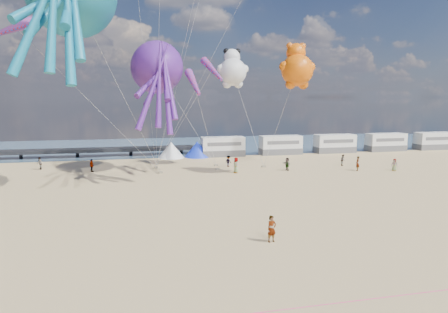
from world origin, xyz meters
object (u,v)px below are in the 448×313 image
(motorhome_2, at_px, (335,143))
(beachgoer_4, at_px, (287,164))
(beachgoer_6, at_px, (394,165))
(kite_teddy_orange, at_px, (297,70))
(motorhome_3, at_px, (386,142))
(kite_panda, at_px, (233,72))
(beachgoer_0, at_px, (236,165))
(windsock_mid, at_px, (194,83))
(motorhome_4, at_px, (434,141))
(standing_person, at_px, (272,229))
(beachgoer_3, at_px, (92,166))
(kite_octopus_purple, at_px, (157,68))
(tent_white, at_px, (171,150))
(beachgoer_2, at_px, (228,161))
(motorhome_1, at_px, (280,145))
(sandbag_a, at_px, (161,173))
(sandbag_c, at_px, (264,167))
(beachgoer_5, at_px, (357,164))
(sandbag_b, at_px, (218,169))
(tent_blue, at_px, (197,149))
(sandbag_e, at_px, (156,167))
(beachgoer_1, at_px, (40,163))
(windsock_left, at_px, (16,28))
(beachgoer_7, at_px, (343,160))
(motorhome_0, at_px, (223,147))
(windsock_right, at_px, (212,70))
(sandbag_d, at_px, (216,165))

(motorhome_2, height_order, beachgoer_4, motorhome_2)
(beachgoer_6, height_order, kite_teddy_orange, kite_teddy_orange)
(motorhome_3, bearing_deg, kite_panda, -161.04)
(beachgoer_4, bearing_deg, beachgoer_0, -100.60)
(beachgoer_6, relative_size, windsock_mid, 0.25)
(motorhome_4, distance_m, standing_person, 56.78)
(beachgoer_0, height_order, beachgoer_3, beachgoer_0)
(kite_teddy_orange, height_order, windsock_mid, kite_teddy_orange)
(kite_octopus_purple, xyz_separation_m, kite_panda, (9.56, 1.37, -0.29))
(tent_white, xyz_separation_m, beachgoer_2, (6.66, -9.57, -0.46))
(motorhome_1, distance_m, sandbag_a, 23.45)
(motorhome_2, height_order, beachgoer_3, motorhome_2)
(beachgoer_0, distance_m, sandbag_c, 5.38)
(motorhome_2, distance_m, sandbag_c, 19.45)
(standing_person, height_order, sandbag_c, standing_person)
(motorhome_3, xyz_separation_m, beachgoer_5, (-14.80, -15.90, -0.60))
(motorhome_1, distance_m, beachgoer_3, 29.65)
(motorhome_4, bearing_deg, windsock_mid, -161.55)
(beachgoer_4, relative_size, windsock_mid, 0.26)
(beachgoer_3, distance_m, beachgoer_5, 32.84)
(motorhome_4, relative_size, sandbag_b, 13.20)
(motorhome_4, xyz_separation_m, beachgoer_5, (-24.30, -15.90, -0.60))
(tent_blue, height_order, beachgoer_3, tent_blue)
(motorhome_2, relative_size, kite_octopus_purple, 0.52)
(motorhome_2, distance_m, kite_octopus_purple, 33.50)
(sandbag_e, bearing_deg, standing_person, -78.59)
(tent_blue, distance_m, kite_panda, 15.29)
(beachgoer_1, xyz_separation_m, kite_octopus_purple, (14.70, -5.06, 11.75))
(windsock_left, bearing_deg, sandbag_a, 42.73)
(tent_blue, relative_size, kite_panda, 0.67)
(motorhome_2, bearing_deg, motorhome_1, 180.00)
(beachgoer_5, height_order, beachgoer_7, beachgoer_5)
(motorhome_4, xyz_separation_m, beachgoer_1, (-63.17, -6.41, -0.71))
(tent_blue, bearing_deg, kite_octopus_purple, -119.41)
(motorhome_0, relative_size, motorhome_1, 1.00)
(kite_panda, bearing_deg, beachgoer_6, -15.90)
(beachgoer_4, xyz_separation_m, kite_teddy_orange, (-0.60, -3.88, 11.25))
(kite_octopus_purple, bearing_deg, motorhome_3, 32.37)
(beachgoer_4, relative_size, sandbag_e, 3.23)
(motorhome_1, distance_m, windsock_right, 22.89)
(sandbag_a, bearing_deg, tent_white, 79.22)
(beachgoer_4, bearing_deg, sandbag_d, -134.28)
(beachgoer_5, bearing_deg, sandbag_b, -83.78)
(standing_person, xyz_separation_m, beachgoer_4, (10.18, 23.29, -0.05))
(windsock_right, bearing_deg, motorhome_0, 58.45)
(kite_teddy_orange, bearing_deg, beachgoer_1, 156.94)
(sandbag_c, xyz_separation_m, sandbag_d, (-5.88, 2.37, 0.00))
(beachgoer_1, distance_m, beachgoer_4, 31.27)
(beachgoer_2, height_order, windsock_left, windsock_left)
(beachgoer_5, height_order, kite_panda, kite_panda)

